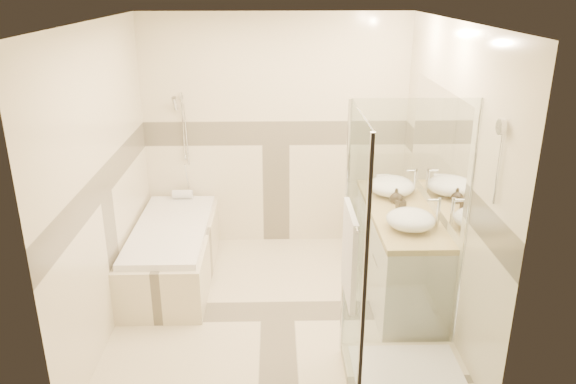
{
  "coord_description": "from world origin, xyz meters",
  "views": [
    {
      "loc": [
        -0.01,
        -4.33,
        2.78
      ],
      "look_at": [
        0.1,
        0.25,
        1.05
      ],
      "focal_mm": 35.0,
      "sensor_mm": 36.0,
      "label": 1
    }
  ],
  "objects_px": {
    "vessel_sink_far": "(411,220)",
    "amenity_bottle_a": "(401,203)",
    "vanity": "(398,252)",
    "vessel_sink_near": "(392,186)",
    "shower_enclosure": "(396,324)",
    "bathtub": "(173,249)",
    "amenity_bottle_b": "(396,196)"
  },
  "relations": [
    {
      "from": "vanity",
      "to": "amenity_bottle_a",
      "type": "xyz_separation_m",
      "value": [
        -0.02,
        -0.04,
        0.5
      ]
    },
    {
      "from": "bathtub",
      "to": "shower_enclosure",
      "type": "xyz_separation_m",
      "value": [
        1.86,
        -1.62,
        0.2
      ]
    },
    {
      "from": "vessel_sink_far",
      "to": "amenity_bottle_a",
      "type": "xyz_separation_m",
      "value": [
        0.0,
        0.37,
        -0.0
      ]
    },
    {
      "from": "vanity",
      "to": "vessel_sink_near",
      "type": "distance_m",
      "value": 0.64
    },
    {
      "from": "vessel_sink_near",
      "to": "amenity_bottle_a",
      "type": "xyz_separation_m",
      "value": [
        0.0,
        -0.42,
        -0.01
      ]
    },
    {
      "from": "bathtub",
      "to": "vanity",
      "type": "bearing_deg",
      "value": -9.25
    },
    {
      "from": "shower_enclosure",
      "to": "amenity_bottle_a",
      "type": "xyz_separation_m",
      "value": [
        0.27,
        1.23,
        0.42
      ]
    },
    {
      "from": "amenity_bottle_b",
      "to": "vanity",
      "type": "bearing_deg",
      "value": -83.15
    },
    {
      "from": "shower_enclosure",
      "to": "vessel_sink_near",
      "type": "relative_size",
      "value": 4.63
    },
    {
      "from": "vanity",
      "to": "shower_enclosure",
      "type": "height_order",
      "value": "shower_enclosure"
    },
    {
      "from": "shower_enclosure",
      "to": "amenity_bottle_a",
      "type": "distance_m",
      "value": 1.33
    },
    {
      "from": "shower_enclosure",
      "to": "vessel_sink_far",
      "type": "relative_size",
      "value": 5.04
    },
    {
      "from": "vessel_sink_far",
      "to": "amenity_bottle_b",
      "type": "bearing_deg",
      "value": 90.0
    },
    {
      "from": "vanity",
      "to": "amenity_bottle_a",
      "type": "distance_m",
      "value": 0.5
    },
    {
      "from": "bathtub",
      "to": "amenity_bottle_a",
      "type": "bearing_deg",
      "value": -10.34
    },
    {
      "from": "vessel_sink_far",
      "to": "amenity_bottle_b",
      "type": "relative_size",
      "value": 2.83
    },
    {
      "from": "vessel_sink_far",
      "to": "vessel_sink_near",
      "type": "bearing_deg",
      "value": 90.0
    },
    {
      "from": "bathtub",
      "to": "amenity_bottle_a",
      "type": "relative_size",
      "value": 10.8
    },
    {
      "from": "vessel_sink_far",
      "to": "bathtub",
      "type": "bearing_deg",
      "value": 160.48
    },
    {
      "from": "vessel_sink_far",
      "to": "amenity_bottle_a",
      "type": "distance_m",
      "value": 0.37
    },
    {
      "from": "amenity_bottle_a",
      "to": "shower_enclosure",
      "type": "bearing_deg",
      "value": -102.48
    },
    {
      "from": "bathtub",
      "to": "vessel_sink_far",
      "type": "height_order",
      "value": "vessel_sink_far"
    },
    {
      "from": "vessel_sink_far",
      "to": "amenity_bottle_a",
      "type": "relative_size",
      "value": 2.57
    },
    {
      "from": "amenity_bottle_a",
      "to": "vanity",
      "type": "bearing_deg",
      "value": 62.74
    },
    {
      "from": "vessel_sink_far",
      "to": "amenity_bottle_a",
      "type": "height_order",
      "value": "vessel_sink_far"
    },
    {
      "from": "shower_enclosure",
      "to": "vessel_sink_near",
      "type": "xyz_separation_m",
      "value": [
        0.27,
        1.66,
        0.43
      ]
    },
    {
      "from": "vessel_sink_far",
      "to": "amenity_bottle_a",
      "type": "bearing_deg",
      "value": 90.0
    },
    {
      "from": "vanity",
      "to": "shower_enclosure",
      "type": "relative_size",
      "value": 0.79
    },
    {
      "from": "vanity",
      "to": "vessel_sink_near",
      "type": "bearing_deg",
      "value": 92.96
    },
    {
      "from": "bathtub",
      "to": "amenity_bottle_b",
      "type": "distance_m",
      "value": 2.22
    },
    {
      "from": "vanity",
      "to": "amenity_bottle_a",
      "type": "bearing_deg",
      "value": -117.26
    },
    {
      "from": "vanity",
      "to": "vessel_sink_far",
      "type": "distance_m",
      "value": 0.65
    }
  ]
}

